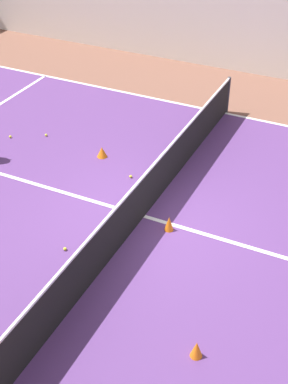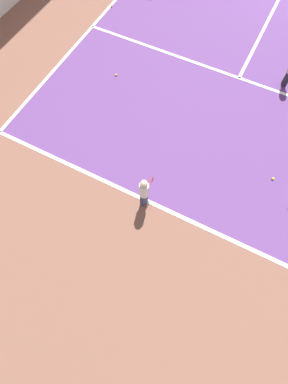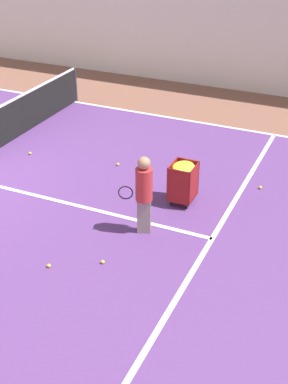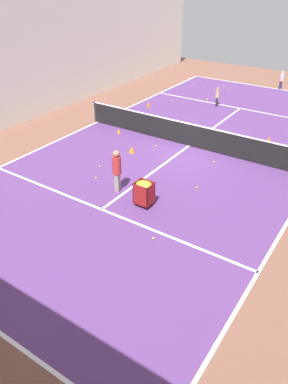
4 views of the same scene
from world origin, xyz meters
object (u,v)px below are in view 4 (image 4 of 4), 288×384
(player_near_baseline, at_px, (282,79))
(ball_cart, at_px, (144,189))
(coach_at_net, at_px, (117,168))
(training_cone_0, at_px, (199,138))
(training_cone_1, at_px, (269,140))
(tennis_net, at_px, (190,134))
(child_midcourt, at_px, (217,95))

(player_near_baseline, distance_m, ball_cart, 16.65)
(player_near_baseline, height_order, coach_at_net, coach_at_net)
(training_cone_0, distance_m, training_cone_1, 3.18)
(tennis_net, height_order, coach_at_net, coach_at_net)
(tennis_net, xyz_separation_m, child_midcourt, (1.32, -5.88, 0.07))
(player_near_baseline, distance_m, child_midcourt, 5.90)
(tennis_net, xyz_separation_m, training_cone_0, (-0.18, -0.66, -0.38))
(ball_cart, relative_size, training_cone_0, 2.77)
(child_midcourt, bearing_deg, player_near_baseline, 132.18)
(tennis_net, relative_size, training_cone_0, 33.56)
(tennis_net, distance_m, training_cone_0, 0.79)
(child_midcourt, relative_size, ball_cart, 1.19)
(player_near_baseline, height_order, training_cone_0, player_near_baseline)
(training_cone_1, bearing_deg, ball_cart, 76.16)
(player_near_baseline, distance_m, training_cone_0, 10.77)
(training_cone_0, bearing_deg, tennis_net, 74.42)
(training_cone_1, bearing_deg, coach_at_net, 66.18)
(tennis_net, height_order, training_cone_0, tennis_net)
(training_cone_0, bearing_deg, training_cone_1, -148.64)
(training_cone_1, bearing_deg, training_cone_0, 31.36)
(child_midcourt, distance_m, training_cone_1, 5.55)
(tennis_net, bearing_deg, training_cone_0, -105.58)
(ball_cart, bearing_deg, child_midcourt, -77.98)
(ball_cart, xyz_separation_m, training_cone_1, (-1.86, -7.55, -0.48))
(coach_at_net, xyz_separation_m, training_cone_0, (-0.49, -5.61, -0.75))
(training_cone_1, bearing_deg, tennis_net, 38.62)
(ball_cart, relative_size, training_cone_1, 2.88)
(coach_at_net, xyz_separation_m, training_cone_1, (-3.21, -7.27, -0.76))
(ball_cart, bearing_deg, training_cone_1, -103.84)
(tennis_net, distance_m, coach_at_net, 4.97)
(tennis_net, bearing_deg, training_cone_1, -141.38)
(child_midcourt, xyz_separation_m, training_cone_0, (-1.51, 5.22, -0.46))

